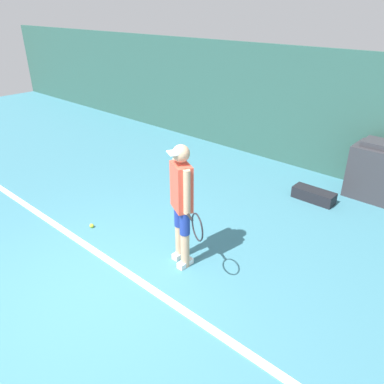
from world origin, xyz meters
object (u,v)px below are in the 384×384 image
(tennis_ball, at_px, (92,226))
(tennis_player, at_px, (182,201))
(covered_chair, at_px, (374,171))
(equipment_bag, at_px, (314,195))

(tennis_ball, bearing_deg, tennis_player, 10.95)
(tennis_player, xyz_separation_m, tennis_ball, (-1.71, -0.33, -0.93))
(tennis_player, height_order, covered_chair, tennis_player)
(tennis_player, relative_size, covered_chair, 1.60)
(tennis_player, bearing_deg, equipment_bag, 106.90)
(covered_chair, bearing_deg, tennis_player, -108.01)
(covered_chair, bearing_deg, equipment_bag, -128.68)
(tennis_player, xyz_separation_m, covered_chair, (1.23, 3.80, -0.45))
(tennis_ball, height_order, covered_chair, covered_chair)
(tennis_ball, bearing_deg, equipment_bag, 55.44)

